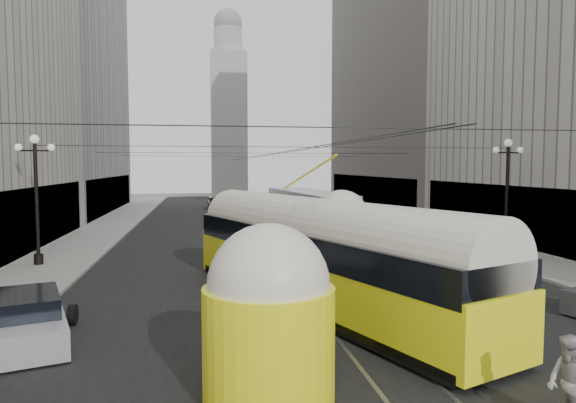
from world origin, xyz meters
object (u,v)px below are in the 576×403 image
object	(u,v)px
city_bus	(308,212)
sedan_silver	(27,321)
pedestrian_crossing_a	(275,380)
streetcar	(320,254)
pedestrian_sidewalk_right	(425,225)
pedestrian_crossing_b	(570,385)

from	to	relation	value
city_bus	sedan_silver	distance (m)	23.48
sedan_silver	pedestrian_crossing_a	xyz separation A→B (m)	(6.28, -5.67, 0.22)
streetcar	pedestrian_sidewalk_right	world-z (taller)	streetcar
pedestrian_crossing_a	city_bus	bearing A→B (deg)	11.72
streetcar	pedestrian_crossing_a	size ratio (longest dim) A/B	9.54
streetcar	pedestrian_crossing_b	distance (m)	9.58
sedan_silver	pedestrian_crossing_a	size ratio (longest dim) A/B	2.81
pedestrian_crossing_a	streetcar	bearing A→B (deg)	5.91
city_bus	pedestrian_sidewalk_right	xyz separation A→B (m)	(7.73, -2.34, -0.82)
streetcar	pedestrian_crossing_b	size ratio (longest dim) A/B	8.97
sedan_silver	pedestrian_crossing_b	distance (m)	13.58
pedestrian_crossing_a	pedestrian_crossing_b	size ratio (longest dim) A/B	0.94
pedestrian_crossing_b	pedestrian_sidewalk_right	distance (m)	25.92
streetcar	pedestrian_crossing_a	bearing A→B (deg)	-108.95
sedan_silver	pedestrian_crossing_b	bearing A→B (deg)	-30.60
streetcar	sedan_silver	distance (m)	9.36
streetcar	pedestrian_sidewalk_right	distance (m)	18.96
pedestrian_crossing_a	pedestrian_crossing_b	xyz separation A→B (m)	(5.41, -1.24, 0.06)
pedestrian_sidewalk_right	pedestrian_crossing_b	bearing A→B (deg)	65.53
city_bus	pedestrian_sidewalk_right	distance (m)	8.11
city_bus	pedestrian_crossing_a	bearing A→B (deg)	-103.14
city_bus	pedestrian_crossing_b	size ratio (longest dim) A/B	6.94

